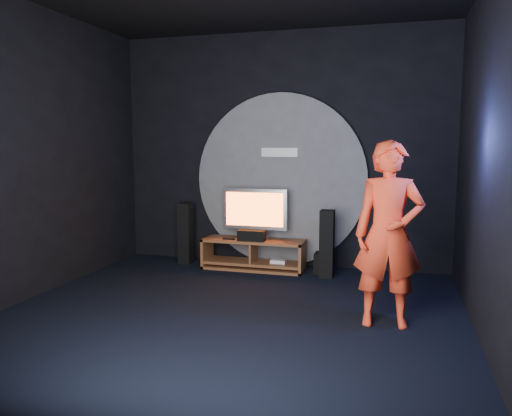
{
  "coord_description": "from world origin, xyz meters",
  "views": [
    {
      "loc": [
        1.71,
        -4.89,
        1.84
      ],
      "look_at": [
        0.02,
        1.05,
        1.05
      ],
      "focal_mm": 35.0,
      "sensor_mm": 36.0,
      "label": 1
    }
  ],
  "objects_px": {
    "media_console": "(254,256)",
    "tower_speaker_right": "(327,244)",
    "tv": "(255,211)",
    "tower_speaker_left": "(186,233)",
    "player": "(389,234)",
    "subwoofer": "(324,263)"
  },
  "relations": [
    {
      "from": "tv",
      "to": "player",
      "type": "distance_m",
      "value": 2.71
    },
    {
      "from": "tv",
      "to": "player",
      "type": "xyz_separation_m",
      "value": [
        1.95,
        -1.89,
        0.09
      ]
    },
    {
      "from": "media_console",
      "to": "subwoofer",
      "type": "relative_size",
      "value": 5.13
    },
    {
      "from": "player",
      "to": "tv",
      "type": "bearing_deg",
      "value": 129.85
    },
    {
      "from": "media_console",
      "to": "player",
      "type": "relative_size",
      "value": 0.8
    },
    {
      "from": "media_console",
      "to": "tower_speaker_right",
      "type": "bearing_deg",
      "value": -8.32
    },
    {
      "from": "tower_speaker_left",
      "to": "subwoofer",
      "type": "relative_size",
      "value": 3.21
    },
    {
      "from": "media_console",
      "to": "subwoofer",
      "type": "bearing_deg",
      "value": 3.15
    },
    {
      "from": "tower_speaker_left",
      "to": "player",
      "type": "xyz_separation_m",
      "value": [
        3.06,
        -1.9,
        0.47
      ]
    },
    {
      "from": "subwoofer",
      "to": "player",
      "type": "xyz_separation_m",
      "value": [
        0.91,
        -1.88,
        0.79
      ]
    },
    {
      "from": "tv",
      "to": "subwoofer",
      "type": "relative_size",
      "value": 3.31
    },
    {
      "from": "media_console",
      "to": "tower_speaker_right",
      "type": "relative_size",
      "value": 1.6
    },
    {
      "from": "tower_speaker_left",
      "to": "tower_speaker_right",
      "type": "height_order",
      "value": "same"
    },
    {
      "from": "tower_speaker_left",
      "to": "tower_speaker_right",
      "type": "distance_m",
      "value": 2.24
    },
    {
      "from": "media_console",
      "to": "tower_speaker_right",
      "type": "xyz_separation_m",
      "value": [
        1.1,
        -0.16,
        0.28
      ]
    },
    {
      "from": "media_console",
      "to": "player",
      "type": "height_order",
      "value": "player"
    },
    {
      "from": "media_console",
      "to": "tower_speaker_right",
      "type": "height_order",
      "value": "tower_speaker_right"
    },
    {
      "from": "tv",
      "to": "media_console",
      "type": "bearing_deg",
      "value": -84.34
    },
    {
      "from": "tower_speaker_right",
      "to": "tower_speaker_left",
      "type": "bearing_deg",
      "value": 173.75
    },
    {
      "from": "subwoofer",
      "to": "player",
      "type": "distance_m",
      "value": 2.23
    },
    {
      "from": "tv",
      "to": "tower_speaker_right",
      "type": "xyz_separation_m",
      "value": [
        1.1,
        -0.23,
        -0.38
      ]
    },
    {
      "from": "tower_speaker_right",
      "to": "player",
      "type": "height_order",
      "value": "player"
    }
  ]
}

